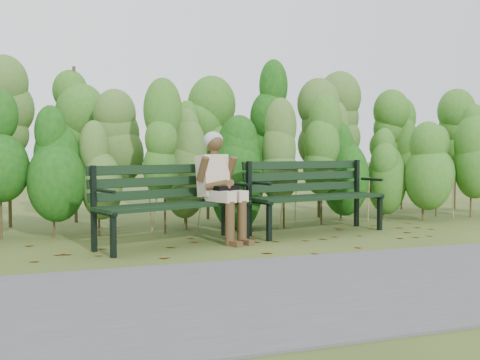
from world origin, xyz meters
name	(u,v)px	position (x,y,z in m)	size (l,w,h in m)	color
ground	(250,244)	(0.00, 0.00, 0.00)	(80.00, 80.00, 0.00)	#394B20
footpath	(343,285)	(0.00, -2.20, 0.01)	(60.00, 2.50, 0.01)	#474749
hedge_band	(206,141)	(0.00, 1.86, 1.26)	(11.04, 1.67, 2.42)	#47381E
leaf_litter	(212,248)	(-0.50, -0.10, 0.00)	(5.66, 2.23, 0.01)	brown
bench_left	(170,197)	(-0.90, 0.30, 0.56)	(2.00, 1.24, 0.95)	black
bench_right	(312,190)	(1.15, 0.65, 0.58)	(2.05, 1.02, 0.98)	black
seated_woman	(220,179)	(-0.27, 0.32, 0.77)	(0.60, 0.83, 1.35)	#BDB491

